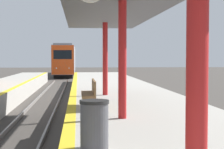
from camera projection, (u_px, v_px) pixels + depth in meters
name	position (u px, v px, depth m)	size (l,w,h in m)	color
train	(65.00, 60.00, 56.77)	(2.83, 21.23, 4.52)	black
trash_bin	(94.00, 124.00, 6.81)	(0.54, 0.54, 0.89)	#4C4C51
bench	(90.00, 93.00, 12.42)	(0.44, 1.98, 0.92)	brown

